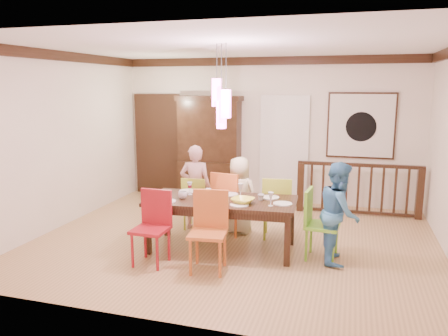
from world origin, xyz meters
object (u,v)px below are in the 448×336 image
(dining_table, at_px, (222,205))
(person_far_mid, at_px, (239,195))
(person_end_right, at_px, (339,212))
(balustrade, at_px, (358,188))
(chair_far_left, at_px, (197,199))
(chair_end_right, at_px, (323,220))
(china_hutch, at_px, (209,148))
(person_far_left, at_px, (196,187))

(dining_table, bearing_deg, person_far_mid, 81.92)
(person_end_right, bearing_deg, balustrade, -11.04)
(dining_table, relative_size, balustrade, 0.98)
(chair_far_left, distance_m, chair_end_right, 2.22)
(dining_table, relative_size, person_far_mid, 1.75)
(china_hutch, bearing_deg, chair_end_right, -46.87)
(chair_end_right, distance_m, china_hutch, 3.69)
(chair_end_right, relative_size, china_hutch, 0.45)
(person_far_left, bearing_deg, dining_table, 121.18)
(person_far_left, height_order, person_far_mid, person_far_left)
(chair_far_left, bearing_deg, person_end_right, 158.79)
(person_far_mid, relative_size, person_end_right, 0.91)
(dining_table, relative_size, chair_end_right, 2.25)
(person_end_right, bearing_deg, china_hutch, 40.76)
(dining_table, height_order, person_far_left, person_far_left)
(chair_far_left, relative_size, chair_end_right, 0.91)
(dining_table, height_order, person_end_right, person_end_right)
(china_hutch, xyz_separation_m, balustrade, (2.98, -0.35, -0.58))
(person_end_right, bearing_deg, person_far_left, 66.84)
(china_hutch, distance_m, person_end_right, 3.84)
(chair_end_right, distance_m, person_far_mid, 1.55)
(china_hutch, height_order, balustrade, china_hutch)
(china_hutch, bearing_deg, chair_far_left, -78.00)
(dining_table, distance_m, person_far_mid, 0.80)
(chair_far_left, xyz_separation_m, chair_end_right, (2.09, -0.75, 0.05))
(balustrade, relative_size, person_far_left, 1.58)
(chair_far_left, relative_size, person_far_left, 0.63)
(person_far_mid, distance_m, person_end_right, 1.75)
(chair_end_right, xyz_separation_m, china_hutch, (-2.50, 2.66, 0.52))
(person_far_mid, height_order, person_end_right, person_end_right)
(chair_end_right, bearing_deg, dining_table, 97.09)
(chair_far_left, bearing_deg, chair_end_right, 157.57)
(dining_table, xyz_separation_m, person_far_left, (-0.69, 0.81, 0.03))
(person_end_right, bearing_deg, chair_end_right, 79.54)
(person_far_left, bearing_deg, person_far_mid, 169.34)
(chair_far_left, bearing_deg, person_far_mid, 176.68)
(chair_far_left, height_order, chair_end_right, chair_end_right)
(balustrade, height_order, person_end_right, person_end_right)
(china_hutch, bearing_deg, dining_table, -68.30)
(balustrade, bearing_deg, person_far_left, -150.63)
(dining_table, distance_m, china_hutch, 2.95)
(dining_table, bearing_deg, person_end_right, -3.00)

